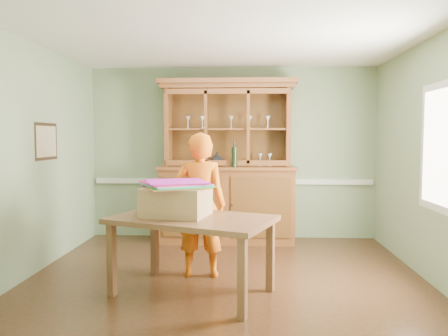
# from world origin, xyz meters

# --- Properties ---
(floor) EXTENTS (4.50, 4.50, 0.00)m
(floor) POSITION_xyz_m (0.00, 0.00, 0.00)
(floor) COLOR #4A2817
(floor) RESTS_ON ground
(ceiling) EXTENTS (4.50, 4.50, 0.00)m
(ceiling) POSITION_xyz_m (0.00, 0.00, 2.70)
(ceiling) COLOR white
(ceiling) RESTS_ON wall_back
(wall_back) EXTENTS (4.50, 0.00, 4.50)m
(wall_back) POSITION_xyz_m (0.00, 2.00, 1.35)
(wall_back) COLOR gray
(wall_back) RESTS_ON floor
(wall_left) EXTENTS (0.00, 4.00, 4.00)m
(wall_left) POSITION_xyz_m (-2.25, 0.00, 1.35)
(wall_left) COLOR gray
(wall_left) RESTS_ON floor
(wall_right) EXTENTS (0.00, 4.00, 4.00)m
(wall_right) POSITION_xyz_m (2.25, 0.00, 1.35)
(wall_right) COLOR gray
(wall_right) RESTS_ON floor
(wall_front) EXTENTS (4.50, 0.00, 4.50)m
(wall_front) POSITION_xyz_m (0.00, -2.00, 1.35)
(wall_front) COLOR gray
(wall_front) RESTS_ON floor
(chair_rail) EXTENTS (4.41, 0.05, 0.08)m
(chair_rail) POSITION_xyz_m (0.00, 1.98, 0.90)
(chair_rail) COLOR silver
(chair_rail) RESTS_ON wall_back
(framed_map) EXTENTS (0.03, 0.60, 0.46)m
(framed_map) POSITION_xyz_m (-2.23, 0.30, 1.55)
(framed_map) COLOR #312113
(framed_map) RESTS_ON wall_left
(window_panel) EXTENTS (0.03, 0.96, 1.36)m
(window_panel) POSITION_xyz_m (2.23, -0.30, 1.50)
(window_panel) COLOR silver
(window_panel) RESTS_ON wall_right
(china_hutch) EXTENTS (2.10, 0.70, 2.47)m
(china_hutch) POSITION_xyz_m (-0.07, 1.72, 0.86)
(china_hutch) COLOR brown
(china_hutch) RESTS_ON floor
(dining_table) EXTENTS (1.82, 1.46, 0.79)m
(dining_table) POSITION_xyz_m (-0.32, -0.59, 0.70)
(dining_table) COLOR brown
(dining_table) RESTS_ON floor
(cardboard_box) EXTENTS (0.73, 0.63, 0.30)m
(cardboard_box) POSITION_xyz_m (-0.49, -0.53, 0.94)
(cardboard_box) COLOR tan
(cardboard_box) RESTS_ON dining_table
(kite_stack) EXTENTS (0.79, 0.79, 0.06)m
(kite_stack) POSITION_xyz_m (-0.47, -0.54, 1.12)
(kite_stack) COLOR #E66D7B
(kite_stack) RESTS_ON cardboard_box
(person) EXTENTS (0.60, 0.40, 1.66)m
(person) POSITION_xyz_m (-0.30, -0.01, 0.83)
(person) COLOR orange
(person) RESTS_ON floor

